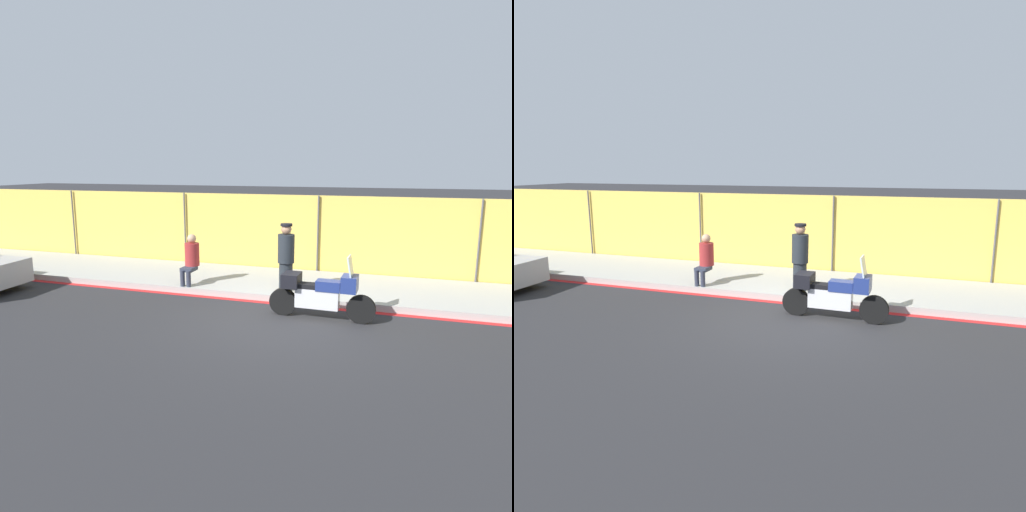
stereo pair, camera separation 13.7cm
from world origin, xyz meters
TOP-DOWN VIEW (x-y plane):
  - ground_plane at (0.00, 0.00)m, footprint 120.00×120.00m
  - sidewalk at (0.00, 2.80)m, footprint 32.09×2.95m
  - curb_paint_stripe at (0.00, 1.24)m, footprint 32.09×0.18m
  - storefront_fence at (-0.00, 4.36)m, footprint 30.48×0.17m
  - motorcycle at (0.75, 0.47)m, footprint 2.30×0.53m
  - officer_standing at (-0.36, 1.90)m, footprint 0.41×0.41m
  - person_seated_on_curb at (-2.92, 1.79)m, footprint 0.39×0.68m

SIDE VIEW (x-z plane):
  - ground_plane at x=0.00m, z-range 0.00..0.00m
  - curb_paint_stripe at x=0.00m, z-range 0.00..0.01m
  - sidewalk at x=0.00m, z-range 0.00..0.17m
  - motorcycle at x=0.75m, z-range -0.14..1.28m
  - person_seated_on_curb at x=-2.92m, z-range 0.23..1.55m
  - officer_standing at x=-0.36m, z-range 0.18..1.86m
  - storefront_fence at x=0.00m, z-range 0.00..2.39m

